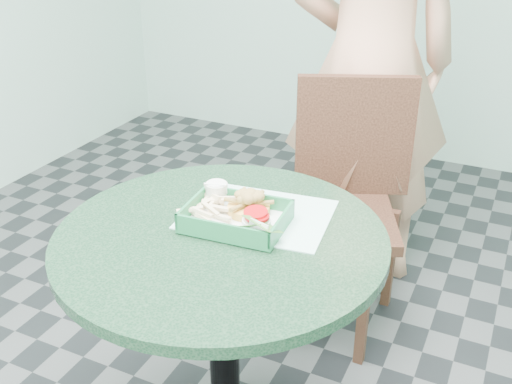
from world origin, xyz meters
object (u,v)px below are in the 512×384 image
at_px(cafe_table, 223,296).
at_px(dining_chair, 342,188).
at_px(sauce_ramekin, 220,194).
at_px(diner_person, 376,6).
at_px(crab_sandwich, 250,208).
at_px(food_basket, 236,227).

height_order(cafe_table, dining_chair, dining_chair).
bearing_deg(sauce_ramekin, diner_person, 83.34).
height_order(dining_chair, crab_sandwich, dining_chair).
bearing_deg(food_basket, cafe_table, -109.97).
bearing_deg(crab_sandwich, dining_chair, 87.91).
xyz_separation_m(cafe_table, dining_chair, (0.06, 0.83, -0.05)).
xyz_separation_m(diner_person, crab_sandwich, (-0.01, -1.04, -0.34)).
bearing_deg(cafe_table, sauce_ramekin, 118.64).
height_order(cafe_table, sauce_ramekin, sauce_ramekin).
distance_m(dining_chair, sauce_ramekin, 0.75).
relative_size(cafe_table, diner_person, 0.36).
xyz_separation_m(food_basket, crab_sandwich, (0.01, 0.05, 0.03)).
height_order(diner_person, crab_sandwich, diner_person).
bearing_deg(dining_chair, sauce_ramekin, -123.31).
height_order(dining_chair, diner_person, diner_person).
relative_size(diner_person, food_basket, 9.25).
bearing_deg(diner_person, dining_chair, 67.73).
xyz_separation_m(food_basket, sauce_ramekin, (-0.09, 0.08, 0.03)).
relative_size(food_basket, crab_sandwich, 2.28).
height_order(dining_chair, sauce_ramekin, dining_chair).
height_order(food_basket, sauce_ramekin, sauce_ramekin).
bearing_deg(sauce_ramekin, cafe_table, -61.36).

